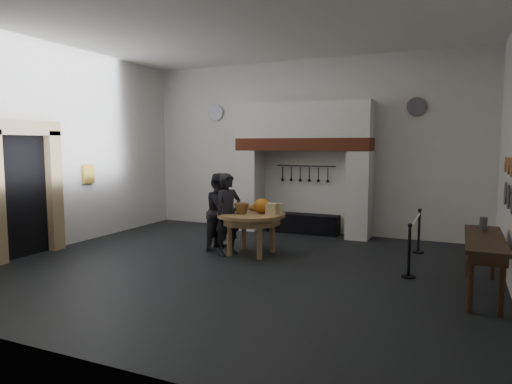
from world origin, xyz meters
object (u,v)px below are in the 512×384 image
at_px(visitor_far, 221,211).
at_px(barrier_post_far, 419,232).
at_px(iron_range, 303,223).
at_px(work_table, 251,215).
at_px(side_table, 485,239).
at_px(visitor_near, 228,214).
at_px(barrier_post_near, 409,252).

xyz_separation_m(visitor_far, barrier_post_far, (4.04, 1.41, -0.39)).
bearing_deg(iron_range, work_table, -95.61).
distance_m(visitor_far, side_table, 5.29).
distance_m(visitor_near, visitor_far, 0.57).
bearing_deg(work_table, barrier_post_near, -7.50).
relative_size(iron_range, barrier_post_near, 2.11).
relative_size(iron_range, visitor_far, 1.13).
height_order(iron_range, work_table, work_table).
height_order(visitor_near, barrier_post_far, visitor_near).
relative_size(work_table, barrier_post_near, 1.60).
relative_size(visitor_far, barrier_post_near, 1.87).
height_order(work_table, visitor_far, visitor_far).
distance_m(iron_range, visitor_near, 3.03).
height_order(work_table, barrier_post_far, barrier_post_far).
relative_size(work_table, barrier_post_far, 1.60).
relative_size(iron_range, barrier_post_far, 2.11).
distance_m(visitor_near, barrier_post_far, 4.09).
distance_m(work_table, visitor_far, 0.84).
bearing_deg(visitor_near, iron_range, 13.44).
height_order(side_table, barrier_post_far, same).
xyz_separation_m(work_table, visitor_near, (-0.42, -0.24, 0.02)).
distance_m(iron_range, barrier_post_near, 4.27).
height_order(work_table, side_table, side_table).
bearing_deg(work_table, side_table, -11.54).
distance_m(visitor_near, side_table, 4.83).
bearing_deg(visitor_near, side_table, -71.01).
relative_size(side_table, barrier_post_far, 2.44).
bearing_deg(side_table, visitor_near, 172.24).
relative_size(visitor_far, barrier_post_far, 1.87).
height_order(iron_range, side_table, side_table).
xyz_separation_m(visitor_near, side_table, (4.78, -0.65, 0.01)).
distance_m(iron_range, side_table, 5.45).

